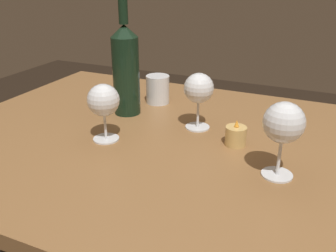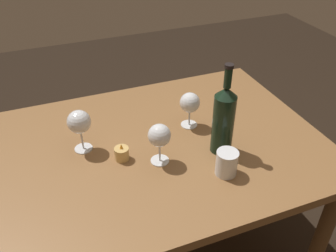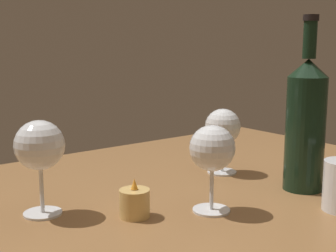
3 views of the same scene
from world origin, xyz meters
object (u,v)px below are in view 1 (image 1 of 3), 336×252
at_px(wine_glass_right, 284,124).
at_px(votive_candle, 236,136).
at_px(wine_bottle, 126,68).
at_px(water_tumbler, 158,91).
at_px(wine_glass_left, 103,102).
at_px(wine_glass_centre, 199,90).

distance_m(wine_glass_right, votive_candle, 0.19).
relative_size(wine_glass_right, votive_candle, 2.45).
xyz_separation_m(wine_bottle, water_tumbler, (0.04, 0.12, -0.10)).
bearing_deg(water_tumbler, wine_glass_left, -89.96).
distance_m(wine_glass_centre, wine_bottle, 0.24).
xyz_separation_m(wine_glass_centre, water_tumbler, (-0.19, 0.14, -0.07)).
height_order(water_tumbler, votive_candle, water_tumbler).
relative_size(wine_bottle, votive_candle, 5.12).
distance_m(wine_glass_centre, votive_candle, 0.16).
bearing_deg(wine_glass_centre, wine_glass_left, -138.74).
relative_size(wine_glass_centre, wine_bottle, 0.45).
distance_m(wine_glass_right, wine_glass_centre, 0.29).
relative_size(wine_glass_left, wine_bottle, 0.43).
bearing_deg(wine_glass_centre, wine_bottle, 175.05).
relative_size(wine_glass_centre, votive_candle, 2.29).
xyz_separation_m(wine_glass_left, wine_glass_right, (0.43, -0.00, 0.02)).
distance_m(wine_glass_right, water_tumbler, 0.53).
height_order(wine_glass_left, votive_candle, wine_glass_left).
xyz_separation_m(wine_glass_left, water_tumbler, (-0.00, 0.30, -0.06)).
relative_size(wine_bottle, water_tumbler, 3.87).
bearing_deg(votive_candle, water_tumbler, 147.23).
bearing_deg(wine_glass_right, water_tumbler, 144.42).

